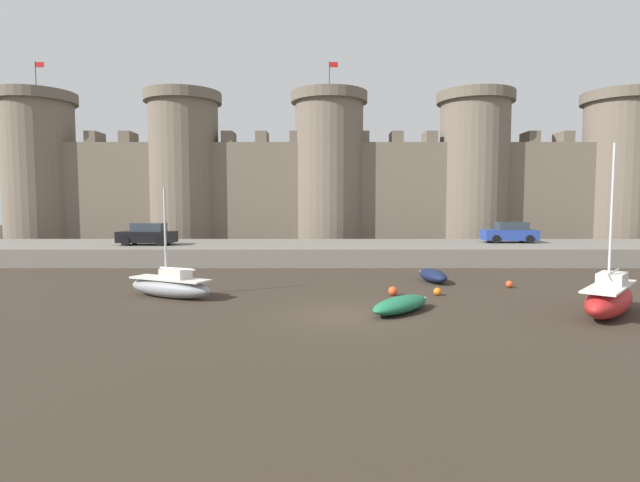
# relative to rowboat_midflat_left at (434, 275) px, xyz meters

# --- Properties ---
(ground_plane) EXTENTS (160.00, 160.00, 0.00)m
(ground_plane) POSITION_rel_rowboat_midflat_left_xyz_m (-5.29, -8.20, -0.37)
(ground_plane) COLOR #382D23
(quay_road) EXTENTS (69.45, 10.00, 1.25)m
(quay_road) POSITION_rel_rowboat_midflat_left_xyz_m (-5.29, 10.77, 0.25)
(quay_road) COLOR slate
(quay_road) RESTS_ON ground
(castle) EXTENTS (64.94, 7.50, 18.12)m
(castle) POSITION_rel_rowboat_midflat_left_xyz_m (-5.29, 22.68, 6.49)
(castle) COLOR #706354
(castle) RESTS_ON ground
(rowboat_midflat_left) EXTENTS (1.52, 3.09, 0.72)m
(rowboat_midflat_left) POSITION_rel_rowboat_midflat_left_xyz_m (0.00, 0.00, 0.00)
(rowboat_midflat_left) COLOR #141E3D
(rowboat_midflat_left) RESTS_ON ground
(sailboat_near_channel_right) EXTENTS (4.63, 3.15, 4.99)m
(sailboat_near_channel_right) POSITION_rel_rowboat_midflat_left_xyz_m (-13.04, -4.54, 0.17)
(sailboat_near_channel_right) COLOR gray
(sailboat_near_channel_right) RESTS_ON ground
(sailboat_foreground_centre) EXTENTS (4.27, 4.68, 6.54)m
(sailboat_foreground_centre) POSITION_rel_rowboat_midflat_left_xyz_m (4.92, -8.20, 0.31)
(sailboat_foreground_centre) COLOR red
(sailboat_foreground_centre) RESTS_ON ground
(rowboat_midflat_centre) EXTENTS (3.21, 3.49, 0.62)m
(rowboat_midflat_centre) POSITION_rel_rowboat_midflat_left_xyz_m (-3.00, -7.65, -0.05)
(rowboat_midflat_centre) COLOR #1E6B47
(rowboat_midflat_centre) RESTS_ON ground
(mooring_buoy_near_shore) EXTENTS (0.36, 0.36, 0.36)m
(mooring_buoy_near_shore) POSITION_rel_rowboat_midflat_left_xyz_m (3.49, -1.87, -0.19)
(mooring_buoy_near_shore) COLOR #E04C1E
(mooring_buoy_near_shore) RESTS_ON ground
(mooring_buoy_off_centre) EXTENTS (0.37, 0.37, 0.37)m
(mooring_buoy_off_centre) POSITION_rel_rowboat_midflat_left_xyz_m (-0.69, -4.02, -0.19)
(mooring_buoy_off_centre) COLOR orange
(mooring_buoy_off_centre) RESTS_ON ground
(mooring_buoy_near_channel) EXTENTS (0.43, 0.43, 0.43)m
(mooring_buoy_near_channel) POSITION_rel_rowboat_midflat_left_xyz_m (-2.79, -4.05, -0.16)
(mooring_buoy_near_channel) COLOR #E04C1E
(mooring_buoy_near_channel) RESTS_ON ground
(car_quay_centre_west) EXTENTS (4.14, 1.95, 1.62)m
(car_quay_centre_west) POSITION_rel_rowboat_midflat_left_xyz_m (8.63, 11.72, 1.65)
(car_quay_centre_west) COLOR #263F99
(car_quay_centre_west) RESTS_ON quay_road
(car_quay_east) EXTENTS (4.14, 1.95, 1.62)m
(car_quay_east) POSITION_rel_rowboat_midflat_left_xyz_m (-18.89, 9.47, 1.65)
(car_quay_east) COLOR black
(car_quay_east) RESTS_ON quay_road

